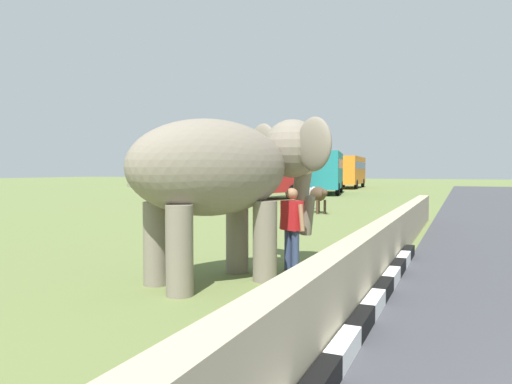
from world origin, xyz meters
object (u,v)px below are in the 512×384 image
bus_red (253,169)px  cow_mid (304,193)px  cow_near (318,195)px  person_handler (292,225)px  elephant (228,171)px  bus_orange (349,170)px  bus_teal (326,169)px

bus_red → cow_mid: size_ratio=4.72×
cow_near → person_handler: bearing=-166.1°
elephant → cow_near: (13.47, 2.25, -1.11)m
elephant → bus_red: 22.42m
person_handler → bus_red: 21.73m
person_handler → bus_orange: (43.70, 8.65, 1.16)m
cow_near → cow_mid: same height
person_handler → cow_mid: 14.19m
bus_red → bus_teal: size_ratio=1.09×
cow_near → cow_mid: size_ratio=0.93×
bus_red → cow_near: bus_red is taller
bus_teal → elephant: bearing=-167.7°
bus_teal → cow_near: (-17.50, -4.49, -1.21)m
bus_teal → bus_orange: (13.89, 1.11, 0.00)m
bus_red → person_handler: bearing=-153.7°
cow_near → bus_teal: bearing=14.4°
person_handler → bus_red: bus_red is taller
bus_orange → person_handler: bearing=-168.8°
elephant → person_handler: (1.16, -0.81, -1.06)m
person_handler → bus_teal: bus_teal is taller
elephant → bus_red: bus_red is taller
elephant → bus_orange: (44.85, 7.85, 0.10)m
bus_teal → cow_mid: (-16.24, -3.38, -1.21)m
bus_teal → cow_mid: bearing=-168.3°
bus_red → cow_mid: bus_red is taller
cow_mid → cow_near: bearing=-138.5°
bus_orange → cow_mid: bus_orange is taller
cow_mid → bus_orange: bearing=8.5°
elephant → bus_teal: bus_teal is taller
cow_near → cow_mid: bearing=41.5°
person_handler → bus_red: bearing=26.3°
elephant → bus_red: bearing=23.1°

